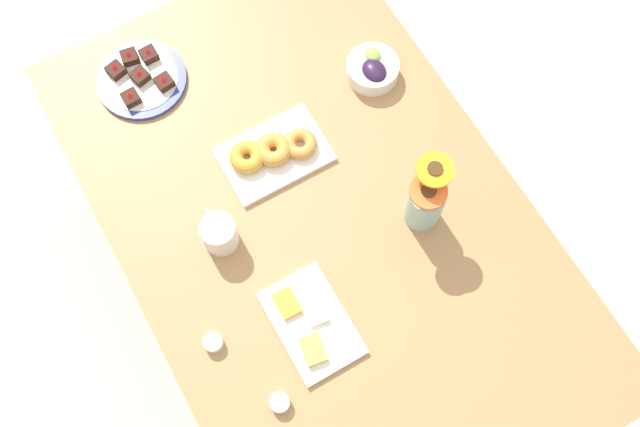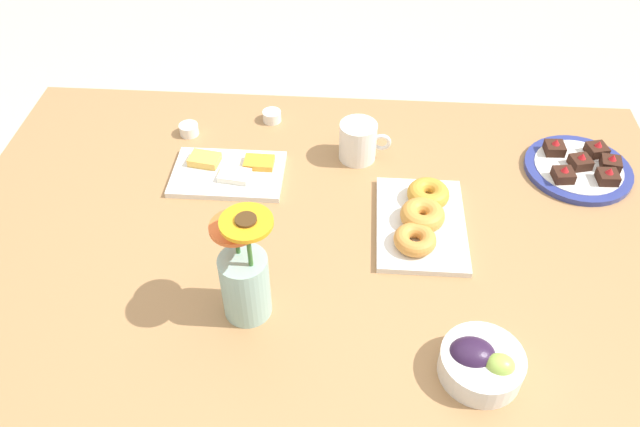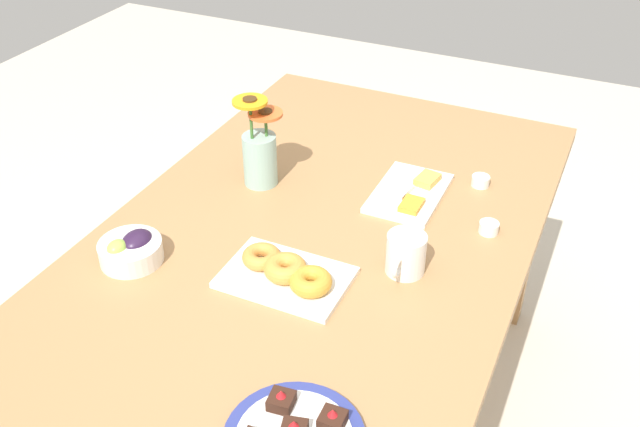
{
  "view_description": "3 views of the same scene",
  "coord_description": "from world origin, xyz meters",
  "px_view_note": "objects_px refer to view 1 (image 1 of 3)",
  "views": [
    {
      "loc": [
        -0.55,
        0.31,
        2.46
      ],
      "look_at": [
        0.0,
        0.0,
        0.78
      ],
      "focal_mm": 40.0,
      "sensor_mm": 36.0,
      "label": 1
    },
    {
      "loc": [
        0.06,
        -0.95,
        1.7
      ],
      "look_at": [
        0.0,
        0.0,
        0.78
      ],
      "focal_mm": 35.0,
      "sensor_mm": 36.0,
      "label": 2
    },
    {
      "loc": [
        1.3,
        0.6,
        1.76
      ],
      "look_at": [
        0.0,
        0.0,
        0.78
      ],
      "focal_mm": 40.0,
      "sensor_mm": 36.0,
      "label": 3
    }
  ],
  "objects_px": {
    "coffee_mug": "(219,233)",
    "flower_vase": "(425,203)",
    "dining_table": "(320,230)",
    "croissant_platter": "(273,152)",
    "jam_cup_berry": "(280,403)",
    "cheese_platter": "(310,323)",
    "dessert_plate": "(141,79)",
    "grape_bowl": "(373,69)",
    "jam_cup_honey": "(213,342)"
  },
  "relations": [
    {
      "from": "jam_cup_berry",
      "to": "croissant_platter",
      "type": "bearing_deg",
      "value": -26.99
    },
    {
      "from": "croissant_platter",
      "to": "jam_cup_berry",
      "type": "xyz_separation_m",
      "value": [
        -0.57,
        0.29,
        -0.01
      ]
    },
    {
      "from": "coffee_mug",
      "to": "flower_vase",
      "type": "relative_size",
      "value": 0.49
    },
    {
      "from": "jam_cup_berry",
      "to": "flower_vase",
      "type": "height_order",
      "value": "flower_vase"
    },
    {
      "from": "dining_table",
      "to": "jam_cup_berry",
      "type": "bearing_deg",
      "value": 138.77
    },
    {
      "from": "coffee_mug",
      "to": "jam_cup_honey",
      "type": "xyz_separation_m",
      "value": [
        -0.23,
        0.14,
        -0.03
      ]
    },
    {
      "from": "jam_cup_berry",
      "to": "dining_table",
      "type": "bearing_deg",
      "value": -41.23
    },
    {
      "from": "dining_table",
      "to": "croissant_platter",
      "type": "xyz_separation_m",
      "value": [
        0.22,
        0.02,
        0.11
      ]
    },
    {
      "from": "grape_bowl",
      "to": "dessert_plate",
      "type": "height_order",
      "value": "grape_bowl"
    },
    {
      "from": "coffee_mug",
      "to": "jam_cup_berry",
      "type": "distance_m",
      "value": 0.44
    },
    {
      "from": "coffee_mug",
      "to": "dessert_plate",
      "type": "xyz_separation_m",
      "value": [
        0.53,
        -0.02,
        -0.04
      ]
    },
    {
      "from": "coffee_mug",
      "to": "jam_cup_berry",
      "type": "relative_size",
      "value": 2.6
    },
    {
      "from": "cheese_platter",
      "to": "jam_cup_berry",
      "type": "bearing_deg",
      "value": 129.64
    },
    {
      "from": "jam_cup_honey",
      "to": "dessert_plate",
      "type": "relative_size",
      "value": 0.19
    },
    {
      "from": "grape_bowl",
      "to": "dining_table",
      "type": "bearing_deg",
      "value": 131.53
    },
    {
      "from": "flower_vase",
      "to": "jam_cup_berry",
      "type": "bearing_deg",
      "value": 113.36
    },
    {
      "from": "cheese_platter",
      "to": "jam_cup_honey",
      "type": "xyz_separation_m",
      "value": [
        0.07,
        0.23,
        0.01
      ]
    },
    {
      "from": "cheese_platter",
      "to": "croissant_platter",
      "type": "relative_size",
      "value": 0.93
    },
    {
      "from": "jam_cup_honey",
      "to": "grape_bowl",
      "type": "bearing_deg",
      "value": -57.95
    },
    {
      "from": "jam_cup_berry",
      "to": "dessert_plate",
      "type": "bearing_deg",
      "value": -5.01
    },
    {
      "from": "dessert_plate",
      "to": "flower_vase",
      "type": "xyz_separation_m",
      "value": [
        -0.72,
        -0.46,
        0.08
      ]
    },
    {
      "from": "dining_table",
      "to": "coffee_mug",
      "type": "bearing_deg",
      "value": 72.89
    },
    {
      "from": "jam_cup_berry",
      "to": "dessert_plate",
      "type": "relative_size",
      "value": 0.19
    },
    {
      "from": "coffee_mug",
      "to": "jam_cup_berry",
      "type": "bearing_deg",
      "value": 171.42
    },
    {
      "from": "dining_table",
      "to": "jam_cup_berry",
      "type": "relative_size",
      "value": 33.33
    },
    {
      "from": "grape_bowl",
      "to": "cheese_platter",
      "type": "relative_size",
      "value": 0.56
    },
    {
      "from": "coffee_mug",
      "to": "dessert_plate",
      "type": "distance_m",
      "value": 0.53
    },
    {
      "from": "coffee_mug",
      "to": "jam_cup_honey",
      "type": "bearing_deg",
      "value": 148.94
    },
    {
      "from": "dining_table",
      "to": "jam_cup_honey",
      "type": "xyz_separation_m",
      "value": [
        -0.15,
        0.38,
        0.1
      ]
    },
    {
      "from": "croissant_platter",
      "to": "jam_cup_honey",
      "type": "distance_m",
      "value": 0.52
    },
    {
      "from": "cheese_platter",
      "to": "coffee_mug",
      "type": "bearing_deg",
      "value": 16.56
    },
    {
      "from": "flower_vase",
      "to": "grape_bowl",
      "type": "bearing_deg",
      "value": -14.43
    },
    {
      "from": "cheese_platter",
      "to": "dessert_plate",
      "type": "xyz_separation_m",
      "value": [
        0.83,
        0.07,
        0.0
      ]
    },
    {
      "from": "dining_table",
      "to": "cheese_platter",
      "type": "xyz_separation_m",
      "value": [
        -0.23,
        0.16,
        0.1
      ]
    },
    {
      "from": "dining_table",
      "to": "dessert_plate",
      "type": "distance_m",
      "value": 0.65
    },
    {
      "from": "croissant_platter",
      "to": "jam_cup_berry",
      "type": "relative_size",
      "value": 5.83
    },
    {
      "from": "croissant_platter",
      "to": "dessert_plate",
      "type": "relative_size",
      "value": 1.13
    },
    {
      "from": "jam_cup_honey",
      "to": "flower_vase",
      "type": "bearing_deg",
      "value": -87.13
    },
    {
      "from": "croissant_platter",
      "to": "jam_cup_honey",
      "type": "bearing_deg",
      "value": 135.47
    },
    {
      "from": "cheese_platter",
      "to": "dessert_plate",
      "type": "height_order",
      "value": "dessert_plate"
    },
    {
      "from": "dining_table",
      "to": "jam_cup_honey",
      "type": "bearing_deg",
      "value": 111.6
    },
    {
      "from": "dessert_plate",
      "to": "flower_vase",
      "type": "bearing_deg",
      "value": -147.61
    },
    {
      "from": "coffee_mug",
      "to": "grape_bowl",
      "type": "xyz_separation_m",
      "value": [
        0.22,
        -0.58,
        -0.02
      ]
    },
    {
      "from": "croissant_platter",
      "to": "jam_cup_berry",
      "type": "bearing_deg",
      "value": 153.01
    },
    {
      "from": "grape_bowl",
      "to": "jam_cup_honey",
      "type": "relative_size",
      "value": 3.04
    },
    {
      "from": "coffee_mug",
      "to": "grape_bowl",
      "type": "bearing_deg",
      "value": -68.99
    },
    {
      "from": "flower_vase",
      "to": "dessert_plate",
      "type": "bearing_deg",
      "value": 32.39
    },
    {
      "from": "dining_table",
      "to": "croissant_platter",
      "type": "relative_size",
      "value": 5.71
    },
    {
      "from": "dining_table",
      "to": "grape_bowl",
      "type": "distance_m",
      "value": 0.47
    },
    {
      "from": "flower_vase",
      "to": "cheese_platter",
      "type": "bearing_deg",
      "value": 105.28
    }
  ]
}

